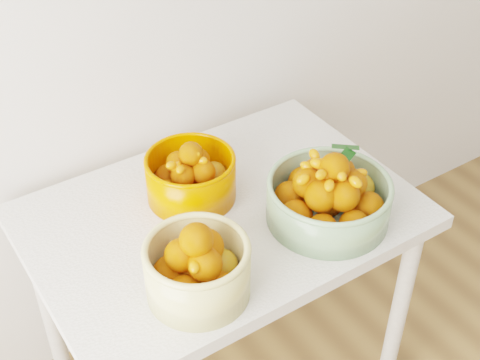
{
  "coord_description": "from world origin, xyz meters",
  "views": [
    {
      "loc": [
        -0.9,
        0.46,
        1.91
      ],
      "look_at": [
        -0.22,
        1.51,
        0.92
      ],
      "focal_mm": 50.0,
      "sensor_mm": 36.0,
      "label": 1
    }
  ],
  "objects_px": {
    "table": "(222,238)",
    "bowl_orange": "(191,176)",
    "bowl_green": "(329,197)",
    "bowl_cream": "(197,268)"
  },
  "relations": [
    {
      "from": "bowl_green",
      "to": "bowl_cream",
      "type": "bearing_deg",
      "value": -174.46
    },
    {
      "from": "bowl_cream",
      "to": "bowl_green",
      "type": "height_order",
      "value": "bowl_cream"
    },
    {
      "from": "bowl_orange",
      "to": "bowl_green",
      "type": "bearing_deg",
      "value": -47.13
    },
    {
      "from": "table",
      "to": "bowl_green",
      "type": "height_order",
      "value": "bowl_green"
    },
    {
      "from": "table",
      "to": "bowl_orange",
      "type": "distance_m",
      "value": 0.19
    },
    {
      "from": "bowl_green",
      "to": "bowl_orange",
      "type": "height_order",
      "value": "bowl_green"
    },
    {
      "from": "bowl_green",
      "to": "table",
      "type": "bearing_deg",
      "value": 141.77
    },
    {
      "from": "table",
      "to": "bowl_orange",
      "type": "xyz_separation_m",
      "value": [
        -0.03,
        0.1,
        0.16
      ]
    },
    {
      "from": "table",
      "to": "bowl_orange",
      "type": "bearing_deg",
      "value": 108.68
    },
    {
      "from": "bowl_cream",
      "to": "bowl_orange",
      "type": "bearing_deg",
      "value": 62.48
    }
  ]
}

